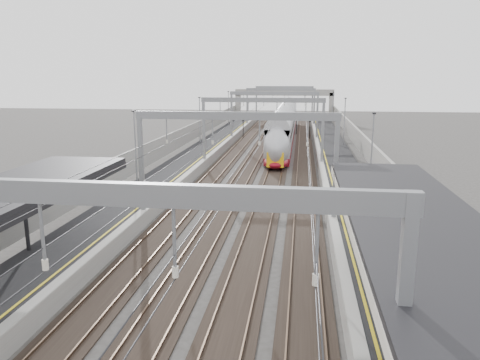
# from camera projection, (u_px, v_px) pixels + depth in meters

# --- Properties ---
(platform_left) EXTENTS (4.00, 120.00, 1.00)m
(platform_left) POSITION_uv_depth(u_px,v_px,m) (195.00, 158.00, 54.04)
(platform_left) COLOR black
(platform_left) RESTS_ON ground
(platform_right) EXTENTS (4.00, 120.00, 1.00)m
(platform_right) POSITION_uv_depth(u_px,v_px,m) (336.00, 161.00, 52.00)
(platform_right) COLOR black
(platform_right) RESTS_ON ground
(tracks) EXTENTS (11.40, 140.00, 0.20)m
(tracks) POSITION_uv_depth(u_px,v_px,m) (264.00, 164.00, 53.12)
(tracks) COLOR black
(tracks) RESTS_ON ground
(overhead_line) EXTENTS (13.00, 140.00, 6.60)m
(overhead_line) POSITION_uv_depth(u_px,v_px,m) (269.00, 106.00, 58.20)
(overhead_line) COLOR gray
(overhead_line) RESTS_ON platform_left
(canopy_right) EXTENTS (4.40, 30.00, 4.24)m
(canopy_right) POSITION_uv_depth(u_px,v_px,m) (475.00, 293.00, 10.34)
(canopy_right) COLOR black
(canopy_right) RESTS_ON platform_right
(overbridge) EXTENTS (22.00, 2.20, 6.90)m
(overbridge) POSITION_uv_depth(u_px,v_px,m) (284.00, 96.00, 105.20)
(overbridge) COLOR gray
(overbridge) RESTS_ON ground
(wall_left) EXTENTS (0.30, 120.00, 3.20)m
(wall_left) POSITION_uv_depth(u_px,v_px,m) (168.00, 148.00, 54.22)
(wall_left) COLOR gray
(wall_left) RESTS_ON ground
(wall_right) EXTENTS (0.30, 120.00, 3.20)m
(wall_right) POSITION_uv_depth(u_px,v_px,m) (366.00, 152.00, 51.35)
(wall_right) COLOR gray
(wall_right) RESTS_ON ground
(train) EXTENTS (2.81, 51.12, 4.43)m
(train) POSITION_uv_depth(u_px,v_px,m) (284.00, 127.00, 70.91)
(train) COLOR maroon
(train) RESTS_ON ground
(signal_green) EXTENTS (0.32, 0.32, 3.48)m
(signal_green) POSITION_uv_depth(u_px,v_px,m) (243.00, 123.00, 74.78)
(signal_green) COLOR black
(signal_green) RESTS_ON ground
(signal_red_near) EXTENTS (0.32, 0.32, 3.48)m
(signal_red_near) POSITION_uv_depth(u_px,v_px,m) (297.00, 120.00, 80.13)
(signal_red_near) COLOR black
(signal_red_near) RESTS_ON ground
(signal_red_far) EXTENTS (0.32, 0.32, 3.48)m
(signal_red_far) POSITION_uv_depth(u_px,v_px,m) (310.00, 124.00, 73.78)
(signal_red_far) COLOR black
(signal_red_far) RESTS_ON ground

